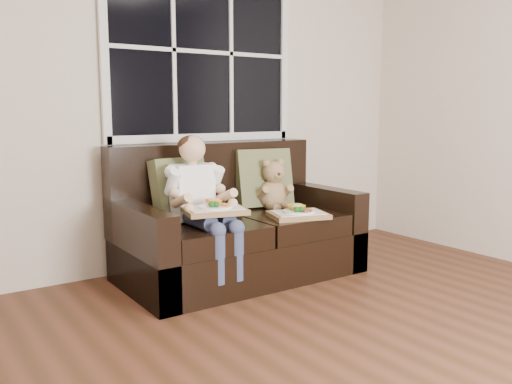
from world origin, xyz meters
TOP-DOWN VIEW (x-y plane):
  - room_walls at (0.00, 0.00)m, footprint 4.52×5.02m
  - window_back at (0.25, 2.48)m, footprint 1.62×0.04m
  - loveseat at (0.25, 2.02)m, footprint 1.70×0.92m
  - pillow_left at (-0.12, 2.17)m, footprint 0.45×0.26m
  - pillow_right at (0.61, 2.17)m, footprint 0.48×0.28m
  - child at (-0.11, 1.90)m, footprint 0.40×0.60m
  - teddy_bear at (0.63, 2.06)m, footprint 0.26×0.32m
  - tray_left at (-0.10, 1.71)m, footprint 0.45×0.38m
  - tray_right at (0.56, 1.67)m, footprint 0.47×0.40m

SIDE VIEW (x-z plane):
  - loveseat at x=0.25m, z-range -0.17..0.79m
  - tray_right at x=0.56m, z-range 0.43..0.52m
  - tray_left at x=-0.10m, z-range 0.53..0.62m
  - teddy_bear at x=0.63m, z-range 0.41..0.81m
  - child at x=-0.11m, z-range 0.20..1.11m
  - pillow_left at x=-0.12m, z-range 0.44..0.88m
  - pillow_right at x=0.61m, z-range 0.44..0.91m
  - room_walls at x=0.00m, z-range 0.24..2.95m
  - window_back at x=0.25m, z-range 0.96..2.33m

